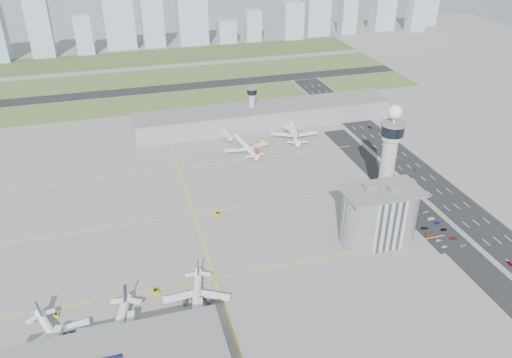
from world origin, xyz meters
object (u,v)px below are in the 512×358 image
object	(u,v)px
airplane_near_c	(196,294)
car_lot_6	(463,245)
tug_1	(155,291)
car_lot_1	(439,240)
airplane_near_a	(53,333)
airplane_far_a	(246,143)
jet_bridge_near_2	(200,325)
car_hw_0	(510,264)
jet_bridge_near_0	(52,356)
admin_building	(379,215)
airplane_far_b	(294,129)
tug_4	(260,146)
car_lot_3	(425,228)
car_lot_2	(430,234)
car_lot_10	(431,218)
tug_0	(56,315)
jet_bridge_near_1	(128,340)
car_lot_5	(410,215)
car_lot_4	(413,218)
secondary_tower	(252,103)
airplane_near_b	(116,327)
car_lot_7	(454,238)
control_tower	(389,154)
car_lot_9	(437,223)
car_hw_4	(323,102)
car_lot_11	(425,212)
jet_bridge_far_0	(224,134)
car_hw_2	(370,127)
tug_5	(262,140)
car_lot_8	(444,229)
car_hw_1	(416,170)
tug_3	(218,214)
jet_bridge_far_1	(284,127)
tug_2	(187,294)

from	to	relation	value
airplane_near_c	car_lot_6	xyz separation A→B (m)	(144.87, 2.67, -4.56)
tug_1	car_lot_1	distance (m)	152.81
airplane_near_a	airplane_far_a	world-z (taller)	airplane_far_a
jet_bridge_near_2	car_hw_0	distance (m)	159.91
jet_bridge_near_0	admin_building	bearing A→B (deg)	-66.70
airplane_far_b	tug_4	world-z (taller)	airplane_far_b
tug_1	car_lot_3	distance (m)	152.24
car_lot_2	car_hw_0	size ratio (longest dim) A/B	1.30
car_lot_6	car_lot_10	bearing A→B (deg)	-3.55
tug_0	car_lot_1	bearing A→B (deg)	0.78
jet_bridge_near_1	car_lot_5	size ratio (longest dim) A/B	4.04
airplane_far_a	car_lot_4	size ratio (longest dim) A/B	12.12
car_lot_4	tug_4	bearing A→B (deg)	28.07
secondary_tower	jet_bridge_near_0	size ratio (longest dim) A/B	2.28
airplane_near_b	car_lot_7	distance (m)	181.54
jet_bridge_near_1	control_tower	bearing A→B (deg)	-56.00
car_lot_9	car_hw_4	distance (m)	200.53
car_lot_1	car_lot_5	distance (m)	26.37
car_lot_7	car_lot_11	xyz separation A→B (m)	(-0.10, 27.23, 0.05)
airplane_near_a	jet_bridge_near_0	size ratio (longest dim) A/B	2.62
jet_bridge_near_2	secondary_tower	bearing A→B (deg)	-11.47
jet_bridge_far_0	car_lot_10	xyz separation A→B (m)	(89.93, -145.98, -2.20)
jet_bridge_far_0	car_hw_4	size ratio (longest dim) A/B	3.83
jet_bridge_far_0	car_hw_2	size ratio (longest dim) A/B	3.07
airplane_far_a	airplane_far_b	bearing A→B (deg)	-79.68
tug_5	car_hw_0	bearing A→B (deg)	121.52
secondary_tower	car_lot_8	xyz separation A→B (m)	(62.45, -175.55, -18.20)
tug_1	car_lot_10	distance (m)	161.96
airplane_far_a	car_lot_10	xyz separation A→B (m)	(79.31, -118.90, -5.09)
car_lot_7	jet_bridge_near_0	bearing A→B (deg)	104.63
car_lot_5	car_hw_0	distance (m)	59.37
car_lot_9	car_lot_10	xyz separation A→B (m)	(-0.85, 4.77, 0.07)
secondary_tower	car_hw_1	distance (m)	139.79
airplane_near_b	tug_0	bearing A→B (deg)	-111.73
control_tower	car_lot_6	distance (m)	63.81
car_hw_4	car_lot_7	bearing A→B (deg)	-94.42
tug_3	car_lot_8	world-z (taller)	tug_3
car_hw_0	car_lot_5	bearing A→B (deg)	114.06
tug_0	car_lot_2	xyz separation A→B (m)	(195.52, 7.66, -0.16)
airplane_near_b	car_lot_6	world-z (taller)	airplane_near_b
airplane_near_a	tug_5	distance (m)	220.43
car_hw_2	car_hw_4	distance (m)	65.16
airplane_near_b	jet_bridge_far_1	xyz separation A→B (m)	(139.50, 187.06, -2.96)
jet_bridge_far_0	car_hw_4	xyz separation A→B (m)	(104.94, 49.28, -2.23)
airplane_far_b	tug_2	size ratio (longest dim) A/B	13.43
jet_bridge_far_0	tug_3	size ratio (longest dim) A/B	3.90
tug_5	car_lot_10	bearing A→B (deg)	123.53
tug_4	car_lot_3	world-z (taller)	tug_4
jet_bridge_far_0	car_lot_3	xyz separation A→B (m)	(80.85, -153.35, -2.24)
car_lot_2	car_lot_4	distance (m)	16.71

